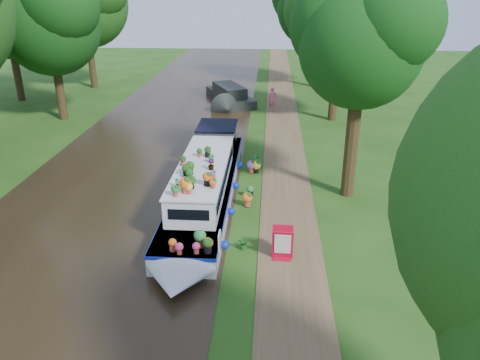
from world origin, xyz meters
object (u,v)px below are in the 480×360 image
object	(u,v)px
plant_boat	(203,187)
pedestrian_pink	(272,99)
sandwich_board	(282,245)
second_boat	(229,96)

from	to	relation	value
plant_boat	pedestrian_pink	bearing A→B (deg)	80.04
sandwich_board	pedestrian_pink	size ratio (longest dim) A/B	0.68
second_boat	sandwich_board	distance (m)	21.85
plant_boat	sandwich_board	world-z (taller)	plant_boat
sandwich_board	plant_boat	bearing A→B (deg)	132.36
plant_boat	pedestrian_pink	size ratio (longest dim) A/B	8.29
sandwich_board	second_boat	bearing A→B (deg)	102.07
plant_boat	pedestrian_pink	xyz separation A→B (m)	(2.75, 15.65, -0.01)
pedestrian_pink	second_boat	bearing A→B (deg)	139.82
sandwich_board	pedestrian_pink	world-z (taller)	pedestrian_pink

